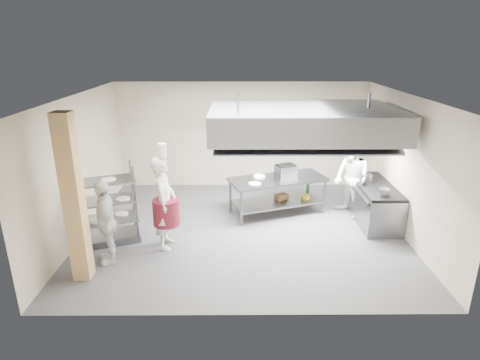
{
  "coord_description": "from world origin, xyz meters",
  "views": [
    {
      "loc": [
        -0.12,
        -8.22,
        4.05
      ],
      "look_at": [
        -0.06,
        0.2,
        1.12
      ],
      "focal_mm": 30.0,
      "sensor_mm": 36.0,
      "label": 1
    }
  ],
  "objects_px": {
    "chef_head": "(164,203)",
    "chef_plating": "(106,222)",
    "cooking_range": "(373,204)",
    "griddle": "(286,170)",
    "pass_rack": "(109,204)",
    "stockpot": "(366,178)",
    "chef_line": "(351,179)",
    "island": "(277,196)"
  },
  "relations": [
    {
      "from": "island",
      "to": "cooking_range",
      "type": "bearing_deg",
      "value": -30.19
    },
    {
      "from": "pass_rack",
      "to": "cooking_range",
      "type": "bearing_deg",
      "value": -10.21
    },
    {
      "from": "pass_rack",
      "to": "cooking_range",
      "type": "relative_size",
      "value": 0.84
    },
    {
      "from": "chef_head",
      "to": "chef_plating",
      "type": "distance_m",
      "value": 1.17
    },
    {
      "from": "chef_head",
      "to": "stockpot",
      "type": "height_order",
      "value": "chef_head"
    },
    {
      "from": "chef_line",
      "to": "chef_plating",
      "type": "xyz_separation_m",
      "value": [
        -5.2,
        -2.12,
        -0.12
      ]
    },
    {
      "from": "pass_rack",
      "to": "griddle",
      "type": "distance_m",
      "value": 4.24
    },
    {
      "from": "chef_head",
      "to": "griddle",
      "type": "height_order",
      "value": "chef_head"
    },
    {
      "from": "island",
      "to": "griddle",
      "type": "bearing_deg",
      "value": 33.35
    },
    {
      "from": "island",
      "to": "griddle",
      "type": "relative_size",
      "value": 4.91
    },
    {
      "from": "chef_line",
      "to": "stockpot",
      "type": "height_order",
      "value": "chef_line"
    },
    {
      "from": "pass_rack",
      "to": "stockpot",
      "type": "bearing_deg",
      "value": -8.38
    },
    {
      "from": "stockpot",
      "to": "chef_head",
      "type": "bearing_deg",
      "value": -162.62
    },
    {
      "from": "pass_rack",
      "to": "chef_line",
      "type": "bearing_deg",
      "value": -6.51
    },
    {
      "from": "cooking_range",
      "to": "pass_rack",
      "type": "bearing_deg",
      "value": -170.31
    },
    {
      "from": "island",
      "to": "griddle",
      "type": "distance_m",
      "value": 0.68
    },
    {
      "from": "chef_plating",
      "to": "stockpot",
      "type": "distance_m",
      "value": 5.85
    },
    {
      "from": "cooking_range",
      "to": "chef_line",
      "type": "bearing_deg",
      "value": 149.62
    },
    {
      "from": "island",
      "to": "stockpot",
      "type": "height_order",
      "value": "stockpot"
    },
    {
      "from": "chef_line",
      "to": "stockpot",
      "type": "distance_m",
      "value": 0.33
    },
    {
      "from": "island",
      "to": "stockpot",
      "type": "relative_size",
      "value": 7.9
    },
    {
      "from": "pass_rack",
      "to": "griddle",
      "type": "xyz_separation_m",
      "value": [
        3.87,
        1.73,
        0.18
      ]
    },
    {
      "from": "chef_head",
      "to": "chef_plating",
      "type": "bearing_deg",
      "value": 119.01
    },
    {
      "from": "island",
      "to": "cooking_range",
      "type": "relative_size",
      "value": 1.16
    },
    {
      "from": "chef_head",
      "to": "griddle",
      "type": "distance_m",
      "value": 3.33
    },
    {
      "from": "chef_head",
      "to": "chef_plating",
      "type": "relative_size",
      "value": 1.17
    },
    {
      "from": "chef_line",
      "to": "chef_plating",
      "type": "bearing_deg",
      "value": -91.27
    },
    {
      "from": "cooking_range",
      "to": "chef_plating",
      "type": "height_order",
      "value": "chef_plating"
    },
    {
      "from": "griddle",
      "to": "chef_plating",
      "type": "bearing_deg",
      "value": -167.95
    },
    {
      "from": "chef_plating",
      "to": "griddle",
      "type": "xyz_separation_m",
      "value": [
        3.68,
        2.56,
        0.2
      ]
    },
    {
      "from": "cooking_range",
      "to": "chef_head",
      "type": "bearing_deg",
      "value": -165.04
    },
    {
      "from": "island",
      "to": "chef_plating",
      "type": "distance_m",
      "value": 4.15
    },
    {
      "from": "cooking_range",
      "to": "griddle",
      "type": "bearing_deg",
      "value": 160.06
    },
    {
      "from": "chef_head",
      "to": "chef_line",
      "type": "height_order",
      "value": "chef_head"
    },
    {
      "from": "chef_head",
      "to": "griddle",
      "type": "xyz_separation_m",
      "value": [
        2.68,
        1.97,
        0.06
      ]
    },
    {
      "from": "island",
      "to": "chef_head",
      "type": "height_order",
      "value": "chef_head"
    },
    {
      "from": "cooking_range",
      "to": "griddle",
      "type": "xyz_separation_m",
      "value": [
        -2.0,
        0.72,
        0.61
      ]
    },
    {
      "from": "island",
      "to": "pass_rack",
      "type": "relative_size",
      "value": 1.38
    },
    {
      "from": "cooking_range",
      "to": "chef_line",
      "type": "xyz_separation_m",
      "value": [
        -0.48,
        0.28,
        0.52
      ]
    },
    {
      "from": "chef_head",
      "to": "chef_plating",
      "type": "height_order",
      "value": "chef_head"
    },
    {
      "from": "cooking_range",
      "to": "stockpot",
      "type": "distance_m",
      "value": 0.63
    },
    {
      "from": "chef_plating",
      "to": "stockpot",
      "type": "xyz_separation_m",
      "value": [
        5.5,
        1.99,
        0.17
      ]
    }
  ]
}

